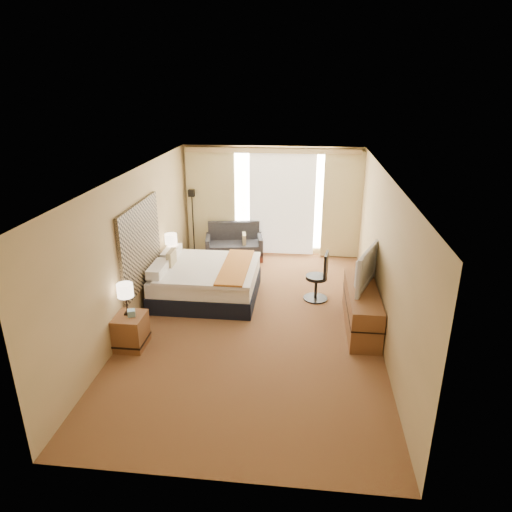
# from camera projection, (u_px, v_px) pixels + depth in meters

# --- Properties ---
(floor) EXTENTS (4.20, 7.00, 0.02)m
(floor) POSITION_uv_depth(u_px,v_px,m) (255.00, 321.00, 8.11)
(floor) COLOR #591E19
(floor) RESTS_ON ground
(ceiling) EXTENTS (4.20, 7.00, 0.02)m
(ceiling) POSITION_uv_depth(u_px,v_px,m) (255.00, 175.00, 7.17)
(ceiling) COLOR white
(ceiling) RESTS_ON wall_back
(wall_back) EXTENTS (4.20, 0.02, 2.60)m
(wall_back) POSITION_uv_depth(u_px,v_px,m) (272.00, 201.00, 10.89)
(wall_back) COLOR #D6B682
(wall_back) RESTS_ON ground
(wall_front) EXTENTS (4.20, 0.02, 2.60)m
(wall_front) POSITION_uv_depth(u_px,v_px,m) (214.00, 379.00, 4.39)
(wall_front) COLOR #D6B682
(wall_front) RESTS_ON ground
(wall_left) EXTENTS (0.02, 7.00, 2.60)m
(wall_left) POSITION_uv_depth(u_px,v_px,m) (134.00, 248.00, 7.86)
(wall_left) COLOR #D6B682
(wall_left) RESTS_ON ground
(wall_right) EXTENTS (0.02, 7.00, 2.60)m
(wall_right) POSITION_uv_depth(u_px,v_px,m) (383.00, 257.00, 7.42)
(wall_right) COLOR #D6B682
(wall_right) RESTS_ON ground
(headboard) EXTENTS (0.06, 1.85, 1.50)m
(headboard) POSITION_uv_depth(u_px,v_px,m) (141.00, 245.00, 8.05)
(headboard) COLOR black
(headboard) RESTS_ON wall_left
(nightstand_left) EXTENTS (0.45, 0.52, 0.55)m
(nightstand_left) POSITION_uv_depth(u_px,v_px,m) (131.00, 331.00, 7.23)
(nightstand_left) COLOR brown
(nightstand_left) RESTS_ON floor
(nightstand_right) EXTENTS (0.45, 0.52, 0.55)m
(nightstand_right) POSITION_uv_depth(u_px,v_px,m) (175.00, 270.00, 9.55)
(nightstand_right) COLOR brown
(nightstand_right) RESTS_ON floor
(media_dresser) EXTENTS (0.50, 1.80, 0.70)m
(media_dresser) POSITION_uv_depth(u_px,v_px,m) (362.00, 308.00, 7.79)
(media_dresser) COLOR brown
(media_dresser) RESTS_ON floor
(window) EXTENTS (2.30, 0.02, 2.30)m
(window) POSITION_uv_depth(u_px,v_px,m) (282.00, 201.00, 10.83)
(window) COLOR white
(window) RESTS_ON wall_back
(curtains) EXTENTS (4.12, 0.19, 2.56)m
(curtains) POSITION_uv_depth(u_px,v_px,m) (271.00, 198.00, 10.74)
(curtains) COLOR beige
(curtains) RESTS_ON floor
(bed) EXTENTS (1.94, 1.78, 0.94)m
(bed) POSITION_uv_depth(u_px,v_px,m) (206.00, 281.00, 8.88)
(bed) COLOR black
(bed) RESTS_ON floor
(loveseat) EXTENTS (1.43, 0.93, 0.83)m
(loveseat) POSITION_uv_depth(u_px,v_px,m) (234.00, 247.00, 10.91)
(loveseat) COLOR #5B241A
(loveseat) RESTS_ON floor
(floor_lamp) EXTENTS (0.20, 0.20, 1.58)m
(floor_lamp) POSITION_uv_depth(u_px,v_px,m) (192.00, 209.00, 10.96)
(floor_lamp) COLOR black
(floor_lamp) RESTS_ON floor
(desk_chair) EXTENTS (0.47, 0.47, 0.97)m
(desk_chair) POSITION_uv_depth(u_px,v_px,m) (319.00, 279.00, 8.75)
(desk_chair) COLOR black
(desk_chair) RESTS_ON floor
(lamp_left) EXTENTS (0.25, 0.25, 0.53)m
(lamp_left) POSITION_uv_depth(u_px,v_px,m) (125.00, 291.00, 7.03)
(lamp_left) COLOR black
(lamp_left) RESTS_ON nightstand_left
(lamp_right) EXTENTS (0.25, 0.25, 0.52)m
(lamp_right) POSITION_uv_depth(u_px,v_px,m) (171.00, 239.00, 9.33)
(lamp_right) COLOR black
(lamp_right) RESTS_ON nightstand_right
(tissue_box) EXTENTS (0.15, 0.15, 0.10)m
(tissue_box) POSITION_uv_depth(u_px,v_px,m) (131.00, 313.00, 7.11)
(tissue_box) COLOR #7FAFC5
(tissue_box) RESTS_ON nightstand_left
(telephone) EXTENTS (0.22, 0.19, 0.07)m
(telephone) POSITION_uv_depth(u_px,v_px,m) (179.00, 258.00, 9.38)
(telephone) COLOR black
(telephone) RESTS_ON nightstand_right
(television) EXTENTS (0.57, 1.14, 0.67)m
(television) POSITION_uv_depth(u_px,v_px,m) (361.00, 267.00, 7.74)
(television) COLOR black
(television) RESTS_ON media_dresser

